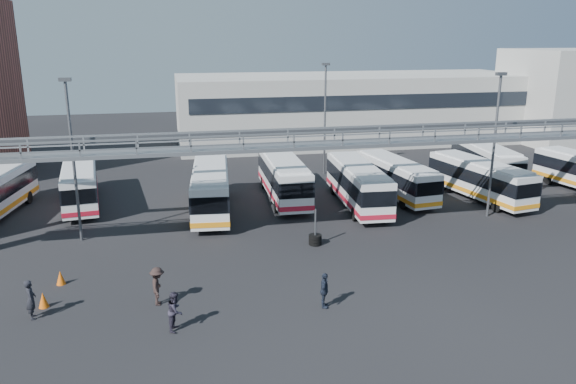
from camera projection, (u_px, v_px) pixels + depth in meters
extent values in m
plane|color=black|center=(362.00, 268.00, 31.52)|extent=(140.00, 140.00, 0.00)
cube|color=gray|center=(338.00, 145.00, 34.58)|extent=(50.00, 1.80, 0.22)
cube|color=gray|center=(343.00, 132.00, 33.52)|extent=(50.00, 0.10, 0.10)
cube|color=gray|center=(335.00, 127.00, 35.12)|extent=(50.00, 0.10, 0.10)
cube|color=#4C4F54|center=(321.00, 131.00, 38.29)|extent=(45.00, 0.50, 0.35)
cube|color=#9E9E99|center=(352.00, 108.00, 68.64)|extent=(42.00, 14.00, 8.00)
cube|color=#B2B2AD|center=(573.00, 96.00, 67.91)|extent=(14.00, 12.00, 11.00)
cylinder|color=#4C4F54|center=(74.00, 164.00, 34.43)|extent=(0.18, 0.18, 10.00)
cube|color=#4C4F54|center=(65.00, 79.00, 33.05)|extent=(0.70, 0.35, 0.22)
cylinder|color=#4C4F54|center=(494.00, 148.00, 39.21)|extent=(0.18, 0.18, 10.00)
cube|color=#4C4F54|center=(501.00, 74.00, 37.83)|extent=(0.70, 0.35, 0.22)
cylinder|color=#4C4F54|center=(325.00, 121.00, 51.69)|extent=(0.18, 0.18, 10.00)
cube|color=#4C4F54|center=(326.00, 64.00, 50.31)|extent=(0.70, 0.35, 0.22)
cylinder|color=black|center=(28.00, 197.00, 43.45)|extent=(0.44, 1.01, 0.97)
cube|color=silver|center=(80.00, 183.00, 42.86)|extent=(3.57, 10.66, 2.61)
cube|color=black|center=(80.00, 179.00, 42.77)|extent=(3.63, 10.72, 1.05)
cube|color=#B11529|center=(81.00, 194.00, 43.11)|extent=(3.62, 10.71, 0.33)
cube|color=silver|center=(78.00, 165.00, 42.48)|extent=(3.21, 9.59, 0.15)
cylinder|color=black|center=(65.00, 212.00, 39.82)|extent=(0.39, 0.98, 0.95)
cylinder|color=black|center=(97.00, 210.00, 40.48)|extent=(0.39, 0.98, 0.95)
cylinder|color=black|center=(68.00, 189.00, 45.91)|extent=(0.39, 0.98, 0.95)
cylinder|color=black|center=(96.00, 187.00, 46.58)|extent=(0.39, 0.98, 0.95)
cube|color=silver|center=(211.00, 188.00, 41.02)|extent=(3.54, 11.22, 2.76)
cube|color=black|center=(211.00, 184.00, 40.94)|extent=(3.61, 11.29, 1.10)
cube|color=orange|center=(211.00, 201.00, 41.29)|extent=(3.59, 11.28, 0.35)
cube|color=silver|center=(210.00, 169.00, 40.63)|extent=(3.19, 10.10, 0.16)
cylinder|color=black|center=(194.00, 221.00, 37.88)|extent=(0.39, 1.03, 1.00)
cylinder|color=black|center=(228.00, 220.00, 38.14)|extent=(0.39, 1.03, 1.00)
cylinder|color=black|center=(198.00, 193.00, 44.63)|extent=(0.39, 1.03, 1.00)
cylinder|color=black|center=(226.00, 192.00, 44.89)|extent=(0.39, 1.03, 1.00)
cube|color=silver|center=(283.00, 177.00, 44.34)|extent=(2.84, 11.07, 2.75)
cube|color=black|center=(283.00, 173.00, 44.26)|extent=(2.91, 11.13, 1.10)
cube|color=#B11529|center=(283.00, 189.00, 44.61)|extent=(2.89, 11.12, 0.35)
cube|color=silver|center=(283.00, 159.00, 43.95)|extent=(2.56, 9.96, 0.16)
cylinder|color=black|center=(277.00, 206.00, 41.17)|extent=(0.33, 1.01, 1.00)
cylinder|color=black|center=(307.00, 205.00, 41.57)|extent=(0.33, 1.01, 1.00)
cylinder|color=black|center=(263.00, 182.00, 47.84)|extent=(0.33, 1.01, 1.00)
cylinder|color=black|center=(289.00, 181.00, 48.23)|extent=(0.33, 1.01, 1.00)
cube|color=silver|center=(358.00, 184.00, 42.46)|extent=(3.16, 10.85, 2.68)
cube|color=black|center=(358.00, 180.00, 42.38)|extent=(3.23, 10.92, 1.07)
cube|color=#B11529|center=(357.00, 196.00, 42.72)|extent=(3.22, 10.91, 0.34)
cube|color=silver|center=(358.00, 165.00, 42.08)|extent=(2.85, 9.77, 0.16)
cylinder|color=black|center=(355.00, 214.00, 39.39)|extent=(0.36, 0.99, 0.97)
cylinder|color=black|center=(385.00, 213.00, 39.70)|extent=(0.36, 0.99, 0.97)
cylinder|color=black|center=(333.00, 189.00, 45.93)|extent=(0.36, 0.99, 0.97)
cylinder|color=black|center=(359.00, 188.00, 46.23)|extent=(0.36, 0.99, 0.97)
cube|color=silver|center=(396.00, 177.00, 44.94)|extent=(3.33, 10.19, 2.50)
cube|color=black|center=(396.00, 173.00, 44.86)|extent=(3.40, 10.25, 1.00)
cube|color=orange|center=(395.00, 188.00, 45.18)|extent=(3.38, 10.24, 0.32)
cube|color=silver|center=(396.00, 161.00, 44.58)|extent=(3.00, 9.17, 0.15)
cylinder|color=black|center=(404.00, 203.00, 42.03)|extent=(0.37, 0.93, 0.91)
cylinder|color=black|center=(427.00, 201.00, 42.65)|extent=(0.37, 0.93, 0.91)
cylinder|color=black|center=(366.00, 183.00, 47.88)|extent=(0.37, 0.93, 0.91)
cylinder|color=black|center=(387.00, 181.00, 48.50)|extent=(0.37, 0.93, 0.91)
cube|color=silver|center=(480.00, 179.00, 44.29)|extent=(3.97, 10.43, 2.55)
cube|color=black|center=(480.00, 175.00, 44.21)|extent=(4.04, 10.50, 1.02)
cube|color=orange|center=(479.00, 190.00, 44.54)|extent=(4.03, 10.48, 0.32)
cube|color=silver|center=(481.00, 162.00, 43.93)|extent=(3.57, 9.38, 0.15)
cylinder|color=black|center=(497.00, 206.00, 41.34)|extent=(0.43, 0.96, 0.93)
cylinder|color=black|center=(519.00, 203.00, 42.08)|extent=(0.43, 0.96, 0.93)
cylinder|color=black|center=(442.00, 185.00, 47.17)|extent=(0.43, 0.96, 0.93)
cylinder|color=black|center=(462.00, 183.00, 47.91)|extent=(0.43, 0.96, 0.93)
cube|color=silver|center=(485.00, 160.00, 50.75)|extent=(3.51, 10.47, 2.57)
cube|color=black|center=(486.00, 157.00, 50.67)|extent=(3.58, 10.54, 1.03)
cube|color=#B11529|center=(484.00, 170.00, 51.00)|extent=(3.56, 10.53, 0.33)
cube|color=silver|center=(487.00, 145.00, 50.38)|extent=(3.16, 9.42, 0.15)
cylinder|color=black|center=(489.00, 183.00, 47.84)|extent=(0.39, 0.96, 0.93)
cylinder|color=black|center=(512.00, 182.00, 48.04)|extent=(0.39, 0.96, 0.93)
cylinder|color=black|center=(459.00, 166.00, 54.14)|extent=(0.39, 0.96, 0.93)
cylinder|color=black|center=(480.00, 165.00, 54.33)|extent=(0.39, 0.96, 0.93)
cylinder|color=black|center=(548.00, 179.00, 49.13)|extent=(0.41, 0.94, 0.91)
cylinder|color=black|center=(566.00, 177.00, 49.84)|extent=(0.41, 0.94, 0.91)
imported|color=black|center=(31.00, 299.00, 25.71)|extent=(0.58, 0.77, 1.90)
imported|color=#282433|center=(175.00, 311.00, 24.73)|extent=(0.90, 1.03, 1.81)
imported|color=black|center=(158.00, 286.00, 27.04)|extent=(0.77, 1.27, 1.91)
imported|color=#1C2333|center=(324.00, 290.00, 26.76)|extent=(0.80, 1.12, 1.76)
cone|color=#E25D0C|center=(43.00, 300.00, 26.90)|extent=(0.59, 0.59, 0.76)
cone|color=#E25D0C|center=(61.00, 278.00, 29.38)|extent=(0.53, 0.53, 0.75)
cylinder|color=black|center=(315.00, 243.00, 35.02)|extent=(0.81, 0.81, 0.19)
cylinder|color=black|center=(315.00, 240.00, 34.96)|extent=(0.81, 0.81, 0.19)
cylinder|color=black|center=(315.00, 236.00, 34.90)|extent=(0.81, 0.81, 0.19)
cylinder|color=#4C4F54|center=(315.00, 227.00, 34.73)|extent=(0.12, 0.12, 2.32)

